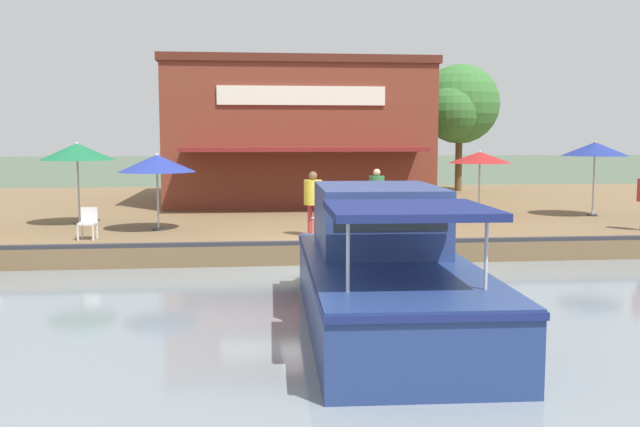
% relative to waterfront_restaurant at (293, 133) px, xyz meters
% --- Properties ---
extents(ground_plane, '(220.00, 220.00, 0.00)m').
position_rel_waterfront_restaurant_xyz_m(ground_plane, '(13.49, 0.02, -3.51)').
color(ground_plane, '#4C5B47').
extents(quay_deck, '(22.00, 56.00, 0.60)m').
position_rel_waterfront_restaurant_xyz_m(quay_deck, '(2.49, 0.02, -3.21)').
color(quay_deck, brown).
rests_on(quay_deck, ground).
extents(quay_edge_fender, '(0.20, 50.40, 0.10)m').
position_rel_waterfront_restaurant_xyz_m(quay_edge_fender, '(13.39, 0.02, -2.86)').
color(quay_edge_fender, '#2D2D33').
rests_on(quay_edge_fender, quay_deck).
extents(waterfront_restaurant, '(11.32, 10.62, 5.80)m').
position_rel_waterfront_restaurant_xyz_m(waterfront_restaurant, '(0.00, 0.00, 0.00)').
color(waterfront_restaurant, brown).
rests_on(waterfront_restaurant, quay_deck).
extents(patio_umbrella_by_entrance, '(2.25, 2.25, 2.26)m').
position_rel_waterfront_restaurant_xyz_m(patio_umbrella_by_entrance, '(10.10, -4.69, -0.94)').
color(patio_umbrella_by_entrance, '#B7B7B7').
rests_on(patio_umbrella_by_entrance, quay_deck).
extents(patio_umbrella_mid_patio_left, '(2.15, 2.15, 2.27)m').
position_rel_waterfront_restaurant_xyz_m(patio_umbrella_mid_patio_left, '(7.49, 5.92, -0.87)').
color(patio_umbrella_mid_patio_left, '#B7B7B7').
rests_on(patio_umbrella_mid_patio_left, quay_deck).
extents(patio_umbrella_near_quay_edge, '(2.29, 2.29, 2.59)m').
position_rel_waterfront_restaurant_xyz_m(patio_umbrella_near_quay_edge, '(8.39, -7.33, -0.62)').
color(patio_umbrella_near_quay_edge, '#B7B7B7').
rests_on(patio_umbrella_near_quay_edge, quay_deck).
extents(patio_umbrella_mid_patio_right, '(2.26, 2.26, 2.60)m').
position_rel_waterfront_restaurant_xyz_m(patio_umbrella_mid_patio_right, '(7.78, 9.91, -0.58)').
color(patio_umbrella_mid_patio_right, '#B7B7B7').
rests_on(patio_umbrella_mid_patio_right, quay_deck).
extents(cafe_chair_beside_entrance, '(0.47, 0.47, 0.85)m').
position_rel_waterfront_restaurant_xyz_m(cafe_chair_beside_entrance, '(11.76, -6.35, -2.43)').
color(cafe_chair_beside_entrance, white).
rests_on(cafe_chair_beside_entrance, quay_deck).
extents(person_near_entrance, '(0.49, 0.49, 1.74)m').
position_rel_waterfront_restaurant_xyz_m(person_near_entrance, '(9.08, 2.02, -1.81)').
color(person_near_entrance, gold).
rests_on(person_near_entrance, quay_deck).
extents(person_at_quay_edge, '(0.51, 0.51, 1.79)m').
position_rel_waterfront_restaurant_xyz_m(person_at_quay_edge, '(11.76, -0.27, -1.77)').
color(person_at_quay_edge, '#B23338').
rests_on(person_at_quay_edge, quay_deck).
extents(motorboat_far_downstream, '(8.49, 3.03, 2.35)m').
position_rel_waterfront_restaurant_xyz_m(motorboat_far_downstream, '(18.68, 0.30, -2.57)').
color(motorboat_far_downstream, navy).
rests_on(motorboat_far_downstream, river_water).
extents(tree_downstream_bank, '(4.39, 4.18, 6.52)m').
position_rel_waterfront_restaurant_xyz_m(tree_downstream_bank, '(-2.27, 4.21, 1.41)').
color(tree_downstream_bank, brown).
rests_on(tree_downstream_bank, quay_deck).
extents(tree_behind_restaurant, '(4.20, 4.00, 6.40)m').
position_rel_waterfront_restaurant_xyz_m(tree_behind_restaurant, '(-3.88, 8.58, 1.38)').
color(tree_behind_restaurant, brown).
rests_on(tree_behind_restaurant, quay_deck).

